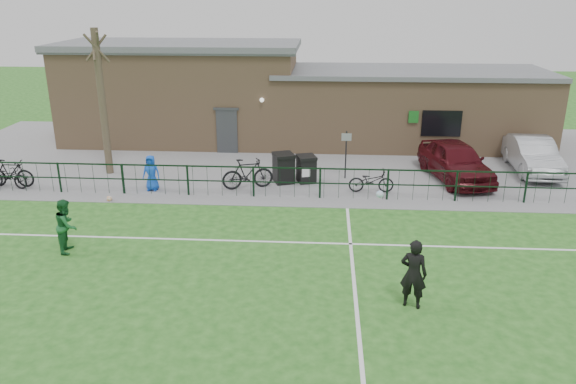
# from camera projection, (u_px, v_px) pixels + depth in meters

# --- Properties ---
(ground) EXTENTS (90.00, 90.00, 0.00)m
(ground) POSITION_uv_depth(u_px,v_px,m) (274.00, 311.00, 13.65)
(ground) COLOR #225B1A
(ground) RESTS_ON ground
(paving_strip) EXTENTS (34.00, 13.00, 0.02)m
(paving_strip) POSITION_uv_depth(u_px,v_px,m) (300.00, 157.00, 26.32)
(paving_strip) COLOR slate
(paving_strip) RESTS_ON ground
(pitch_line_touch) EXTENTS (28.00, 0.10, 0.01)m
(pitch_line_touch) POSITION_uv_depth(u_px,v_px,m) (293.00, 199.00, 20.97)
(pitch_line_touch) COLOR white
(pitch_line_touch) RESTS_ON ground
(pitch_line_mid) EXTENTS (28.00, 0.10, 0.01)m
(pitch_line_mid) POSITION_uv_depth(u_px,v_px,m) (286.00, 242.00, 17.40)
(pitch_line_mid) COLOR white
(pitch_line_mid) RESTS_ON ground
(pitch_line_perp) EXTENTS (0.10, 16.00, 0.01)m
(pitch_line_perp) POSITION_uv_depth(u_px,v_px,m) (357.00, 314.00, 13.52)
(pitch_line_perp) COLOR white
(pitch_line_perp) RESTS_ON ground
(perimeter_fence) EXTENTS (28.00, 0.10, 1.20)m
(perimeter_fence) POSITION_uv_depth(u_px,v_px,m) (293.00, 183.00, 20.96)
(perimeter_fence) COLOR black
(perimeter_fence) RESTS_ON ground
(bare_tree) EXTENTS (0.30, 0.30, 6.00)m
(bare_tree) POSITION_uv_depth(u_px,v_px,m) (102.00, 104.00, 22.99)
(bare_tree) COLOR #433829
(bare_tree) RESTS_ON ground
(wheelie_bin_left) EXTENTS (0.98, 1.04, 1.11)m
(wheelie_bin_left) POSITION_uv_depth(u_px,v_px,m) (284.00, 169.00, 22.65)
(wheelie_bin_left) COLOR black
(wheelie_bin_left) RESTS_ON paving_strip
(wheelie_bin_right) EXTENTS (0.86, 0.92, 1.01)m
(wheelie_bin_right) POSITION_uv_depth(u_px,v_px,m) (306.00, 170.00, 22.70)
(wheelie_bin_right) COLOR black
(wheelie_bin_right) RESTS_ON paving_strip
(sign_post) EXTENTS (0.07, 0.07, 2.00)m
(sign_post) POSITION_uv_depth(u_px,v_px,m) (346.00, 155.00, 22.96)
(sign_post) COLOR black
(sign_post) RESTS_ON paving_strip
(car_maroon) EXTENTS (2.77, 4.92, 1.58)m
(car_maroon) POSITION_uv_depth(u_px,v_px,m) (456.00, 161.00, 22.91)
(car_maroon) COLOR #460C12
(car_maroon) RESTS_ON paving_strip
(car_silver) EXTENTS (1.73, 4.50, 1.46)m
(car_silver) POSITION_uv_depth(u_px,v_px,m) (532.00, 155.00, 23.95)
(car_silver) COLOR #999BA0
(car_silver) RESTS_ON paving_strip
(bicycle_a) EXTENTS (1.86, 1.00, 0.93)m
(bicycle_a) POSITION_uv_depth(u_px,v_px,m) (8.00, 176.00, 22.05)
(bicycle_a) COLOR black
(bicycle_a) RESTS_ON paving_strip
(bicycle_b) EXTENTS (1.87, 0.55, 1.12)m
(bicycle_b) POSITION_uv_depth(u_px,v_px,m) (11.00, 173.00, 22.10)
(bicycle_b) COLOR black
(bicycle_b) RESTS_ON paving_strip
(bicycle_d) EXTENTS (2.10, 1.19, 1.22)m
(bicycle_d) POSITION_uv_depth(u_px,v_px,m) (248.00, 174.00, 21.89)
(bicycle_d) COLOR black
(bicycle_d) RESTS_ON paving_strip
(bicycle_e) EXTENTS (1.75, 0.66, 0.91)m
(bicycle_e) POSITION_uv_depth(u_px,v_px,m) (371.00, 181.00, 21.54)
(bicycle_e) COLOR black
(bicycle_e) RESTS_ON paving_strip
(spectator_child) EXTENTS (0.70, 0.47, 1.40)m
(spectator_child) POSITION_uv_depth(u_px,v_px,m) (151.00, 173.00, 21.69)
(spectator_child) COLOR blue
(spectator_child) RESTS_ON paving_strip
(goalkeeper_kick) EXTENTS (1.03, 3.90, 1.79)m
(goalkeeper_kick) POSITION_uv_depth(u_px,v_px,m) (413.00, 272.00, 13.65)
(goalkeeper_kick) COLOR black
(goalkeeper_kick) RESTS_ON ground
(outfield_player) EXTENTS (0.75, 0.89, 1.63)m
(outfield_player) POSITION_uv_depth(u_px,v_px,m) (67.00, 225.00, 16.58)
(outfield_player) COLOR #1A5D2B
(outfield_player) RESTS_ON ground
(ball_ground) EXTENTS (0.21, 0.21, 0.21)m
(ball_ground) POSITION_uv_depth(u_px,v_px,m) (109.00, 199.00, 20.76)
(ball_ground) COLOR silver
(ball_ground) RESTS_ON ground
(clubhouse) EXTENTS (24.25, 5.40, 4.96)m
(clubhouse) POSITION_uv_depth(u_px,v_px,m) (286.00, 98.00, 28.45)
(clubhouse) COLOR #A37F5B
(clubhouse) RESTS_ON ground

